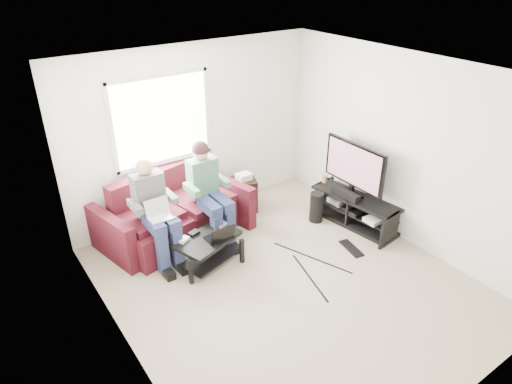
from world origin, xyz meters
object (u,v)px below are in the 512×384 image
Objects in this scene: subwoofer at (316,207)px; coffee_table at (208,245)px; tv_stand at (354,212)px; end_table at (244,193)px; sofa at (173,215)px; tv at (354,167)px.

coffee_table is at bearing -179.72° from subwoofer.
tv_stand is 0.57m from subwoofer.
end_table is at bearing 38.03° from coffee_table.
subwoofer reaches higher than coffee_table.
tv_stand is at bearing -9.50° from coffee_table.
sofa is at bearing 155.64° from subwoofer.
end_table is (-1.12, 1.32, 0.08)m from tv_stand.
end_table is (-0.71, 0.92, 0.05)m from subwoofer.
sofa is 4.63× the size of subwoofer.
sofa is at bearing -178.32° from end_table.
end_table is at bearing 1.68° from sofa.
sofa is 1.25m from end_table.
coffee_table is at bearing -86.27° from sofa.
tv_stand is 1.73m from end_table.
sofa reaches higher than coffee_table.
coffee_table is 1.51m from end_table.
tv is 0.85m from subwoofer.
coffee_table is at bearing -141.97° from end_table.
tv_stand is 0.72m from tv.
sofa is 2.15m from subwoofer.
coffee_table is 0.65× the size of tv_stand.
coffee_table is 1.47× the size of end_table.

